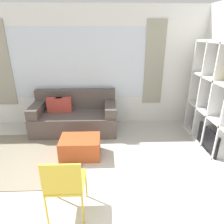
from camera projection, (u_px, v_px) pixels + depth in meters
name	position (u px, v px, depth m)	size (l,w,h in m)	color
wall_back	(79.00, 68.00, 4.65)	(6.95, 0.11, 2.70)	white
area_rug	(17.00, 157.00, 3.66)	(2.48, 1.71, 0.01)	gray
couch_main	(75.00, 117.00, 4.59)	(1.86, 0.89, 0.89)	#564C47
ottoman	(80.00, 147.00, 3.66)	(0.72, 0.52, 0.36)	#B74C23
folding_chair	(65.00, 183.00, 2.31)	(0.44, 0.46, 0.86)	gold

